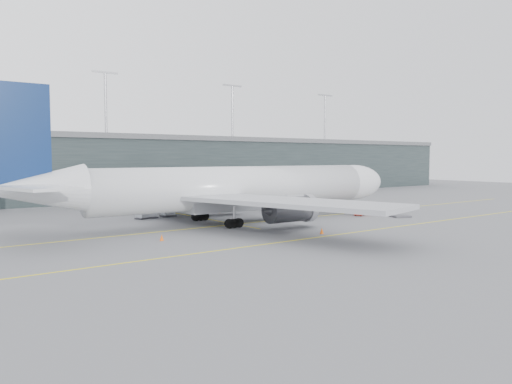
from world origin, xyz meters
TOP-DOWN VIEW (x-y plane):
  - ground at (0.00, 0.00)m, footprint 320.00×320.00m
  - taxiline_a at (0.00, -4.00)m, footprint 160.00×0.25m
  - taxiline_b at (0.00, -20.00)m, footprint 160.00×0.25m
  - taxiline_lead_main at (5.00, 20.00)m, footprint 0.25×60.00m
  - terminal at (-0.00, 58.00)m, footprint 240.00×36.00m
  - main_aircraft at (6.47, -2.14)m, footprint 66.13×62.27m
  - jet_bridge at (20.53, 23.19)m, footprint 10.30×43.89m
  - gse_cart at (27.98, -7.80)m, footprint 2.46×2.07m
  - baggage_dolly at (31.90, -13.20)m, footprint 3.54×3.21m
  - uld_a at (-3.44, 10.12)m, footprint 2.35×2.12m
  - uld_b at (-1.73, 10.44)m, footprint 2.15×1.82m
  - uld_c at (1.30, 10.41)m, footprint 2.35×1.90m
  - cone_nose at (34.10, -5.94)m, footprint 0.39×0.39m
  - cone_wing_stbd at (8.78, -18.25)m, footprint 0.51×0.51m
  - cone_wing_port at (11.13, 9.86)m, footprint 0.39×0.39m
  - cone_tail at (-10.26, -10.64)m, footprint 0.48×0.48m

SIDE VIEW (x-z plane):
  - ground at x=0.00m, z-range 0.00..0.00m
  - taxiline_a at x=0.00m, z-range 0.00..0.02m
  - taxiline_b at x=0.00m, z-range 0.00..0.02m
  - taxiline_lead_main at x=5.00m, z-range 0.00..0.02m
  - baggage_dolly at x=31.90m, z-range 0.03..0.32m
  - cone_wing_port at x=11.13m, z-range 0.00..0.61m
  - cone_nose at x=34.10m, z-range 0.00..0.62m
  - cone_tail at x=-10.26m, z-range 0.00..0.77m
  - cone_wing_stbd at x=8.78m, z-range 0.00..0.80m
  - gse_cart at x=27.98m, z-range 0.08..1.51m
  - uld_a at x=-3.44m, z-range 0.05..1.82m
  - uld_b at x=-1.73m, z-range 0.05..1.83m
  - uld_c at x=1.30m, z-range 0.05..2.14m
  - jet_bridge at x=20.53m, z-range 1.59..7.97m
  - main_aircraft at x=6.47m, z-range -4.08..14.50m
  - terminal at x=0.00m, z-range -6.88..22.12m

